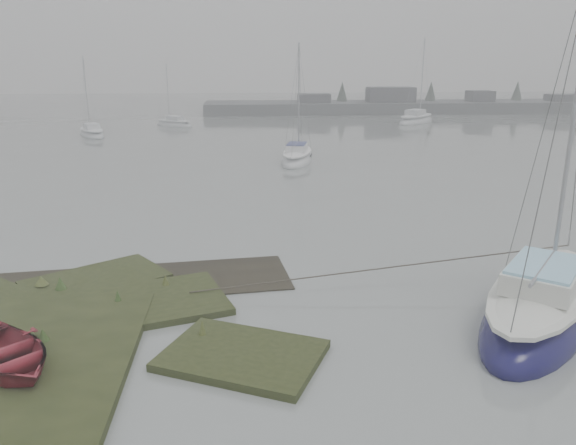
# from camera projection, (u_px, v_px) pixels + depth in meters

# --- Properties ---
(ground) EXTENTS (160.00, 160.00, 0.00)m
(ground) POSITION_uv_depth(u_px,v_px,m) (234.00, 152.00, 42.09)
(ground) COLOR slate
(ground) RESTS_ON ground
(far_shoreline) EXTENTS (60.00, 8.00, 4.15)m
(far_shoreline) POSITION_uv_depth(u_px,v_px,m) (439.00, 106.00, 74.52)
(far_shoreline) COLOR #4C4F51
(far_shoreline) RESTS_ON ground
(sailboat_main) EXTENTS (6.71, 7.40, 10.65)m
(sailboat_main) POSITION_uv_depth(u_px,v_px,m) (541.00, 307.00, 14.90)
(sailboat_main) COLOR #0F0D3B
(sailboat_main) RESTS_ON ground
(sailboat_white) EXTENTS (3.21, 6.21, 8.36)m
(sailboat_white) POSITION_uv_depth(u_px,v_px,m) (297.00, 158.00, 37.98)
(sailboat_white) COLOR silver
(sailboat_white) RESTS_ON ground
(sailboat_far_a) EXTENTS (3.95, 5.58, 7.56)m
(sailboat_far_a) POSITION_uv_depth(u_px,v_px,m) (92.00, 134.00, 50.74)
(sailboat_far_a) COLOR #A9AFB3
(sailboat_far_a) RESTS_ON ground
(sailboat_far_b) EXTENTS (6.28, 6.57, 9.66)m
(sailboat_far_b) POSITION_uv_depth(u_px,v_px,m) (416.00, 120.00, 61.43)
(sailboat_far_b) COLOR #B3B9BC
(sailboat_far_b) RESTS_ON ground
(sailboat_far_c) EXTENTS (4.79, 4.23, 6.83)m
(sailboat_far_c) POSITION_uv_depth(u_px,v_px,m) (174.00, 124.00, 58.52)
(sailboat_far_c) COLOR silver
(sailboat_far_c) RESTS_ON ground
(dinghy) EXTENTS (3.79, 3.87, 0.66)m
(dinghy) POSITION_uv_depth(u_px,v_px,m) (5.00, 354.00, 12.09)
(dinghy) COLOR maroon
(dinghy) RESTS_ON marsh_bank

